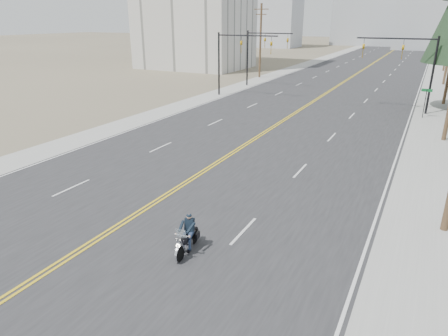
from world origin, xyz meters
The scene contains 14 objects.
ground_plane centered at (0.00, 0.00, 0.00)m, with size 400.00×400.00×0.00m, color #776D56.
road centered at (0.00, 70.00, 0.01)m, with size 20.00×200.00×0.01m, color #303033.
sidewalk_left centered at (-11.50, 70.00, 0.01)m, with size 3.00×200.00×0.01m, color #A5A5A0.
sidewalk_right centered at (11.50, 70.00, 0.01)m, with size 3.00×200.00×0.01m, color #A5A5A0.
traffic_mast_left centered at (-8.98, 32.00, 4.94)m, with size 7.10×0.26×7.00m.
traffic_mast_right centered at (8.98, 32.00, 4.94)m, with size 7.10×0.26×7.00m.
traffic_mast_far centered at (-9.31, 40.00, 4.87)m, with size 6.10×0.26×7.00m.
street_sign centered at (10.80, 30.00, 1.80)m, with size 0.90×0.06×2.62m.
utility_pole_left centered at (-12.50, 48.00, 5.48)m, with size 2.20×0.30×10.50m.
haze_bldg_a centered at (-35.00, 115.00, 11.00)m, with size 14.00×12.00×22.00m, color #B7BCC6.
haze_bldg_b centered at (8.00, 125.00, 7.00)m, with size 18.00×14.00×14.00m, color #ADB2B7.
haze_bldg_d centered at (-12.00, 140.00, 13.00)m, with size 20.00×15.00×26.00m, color #ADB2B7.
haze_bldg_f centered at (-50.00, 130.00, 8.00)m, with size 12.00×12.00×16.00m, color #ADB2B7.
motorcyclist centered at (3.72, 1.61, 0.74)m, with size 0.82×1.90×1.49m, color black, non-canonical shape.
Camera 1 is at (11.04, -9.52, 8.40)m, focal length 32.00 mm.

